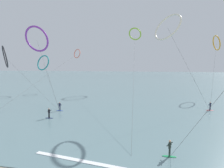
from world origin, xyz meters
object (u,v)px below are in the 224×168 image
Objects in this scene: kite_lime at (135,34)px; kite_teal at (43,63)px; kite_coral at (77,54)px; surfer_cobalt at (60,107)px; kite_amber at (216,43)px; surfer_navy at (49,114)px; kite_charcoal at (5,57)px; kite_violet at (37,39)px; surfer_emerald at (170,149)px; kite_ivory at (168,27)px; surfer_crimson at (210,107)px.

kite_teal is (-27.41, -14.77, -10.23)m from kite_lime.
surfer_cobalt is at bearing -45.63° from kite_coral.
kite_amber is 0.51× the size of kite_coral.
surfer_navy is 45.62m from kite_lime.
kite_lime is (12.04, 35.10, 18.85)m from surfer_cobalt.
kite_violet reaches higher than kite_charcoal.
kite_amber is at bearing -3.58° from surfer_emerald.
kite_ivory reaches higher than kite_coral.
surfer_crimson and surfer_cobalt have the same top height.
kite_coral is at bearing -66.30° from kite_charcoal.
kite_coral is at bearing 32.68° from kite_lime.
kite_ivory is at bearing -124.93° from surfer_navy.
kite_teal reaches higher than surfer_crimson.
kite_teal is at bearing -55.93° from kite_violet.
surfer_navy is 22.75m from kite_charcoal.
surfer_cobalt is 14.35m from kite_violet.
surfer_cobalt is (-0.48, 4.81, 0.00)m from surfer_navy.
surfer_crimson is 47.17m from kite_teal.
kite_ivory reaches higher than kite_charcoal.
kite_amber is (36.19, 26.80, 14.31)m from surfer_cobalt.
kite_ivory is (-8.84, -3.63, 14.70)m from surfer_crimson.
kite_lime is 34.19m from kite_ivory.
kite_violet reaches higher than kite_coral.
surfer_emerald is 31.80m from kite_violet.
kite_lime reaches higher than surfer_crimson.
surfer_emerald is 1.00× the size of surfer_navy.
surfer_emerald is 0.04× the size of kite_coral.
surfer_emerald is 46.96m from kite_amber.
surfer_emerald is 23.57m from surfer_cobalt.
surfer_navy is 4.83m from surfer_cobalt.
surfer_cobalt is 0.03× the size of kite_lime.
surfer_emerald is 0.09× the size of kite_charcoal.
surfer_emerald is 1.00× the size of surfer_cobalt.
surfer_crimson is at bearing -3.24° from kite_coral.
kite_violet is at bearing -89.46° from surfer_cobalt.
kite_charcoal is at bearing 2.66° from surfer_navy.
kite_ivory is at bearing 114.55° from surfer_cobalt.
kite_coral is (-7.65, 29.17, 11.79)m from surfer_cobalt.
kite_teal is at bearing 63.93° from surfer_emerald.
surfer_emerald is at bearing -29.16° from kite_coral.
surfer_emerald is 0.03× the size of kite_lime.
kite_coral is at bearing 94.67° from surfer_crimson.
kite_charcoal is (-45.35, 0.60, 9.93)m from surfer_crimson.
kite_amber is 1.07× the size of kite_teal.
surfer_cobalt is 0.10× the size of kite_violet.
kite_coral reaches higher than surfer_navy.
surfer_cobalt is at bearing 167.66° from kite_violet.
surfer_cobalt is 0.04× the size of kite_coral.
kite_violet is 0.92× the size of kite_ivory.
surfer_crimson and surfer_navy have the same top height.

